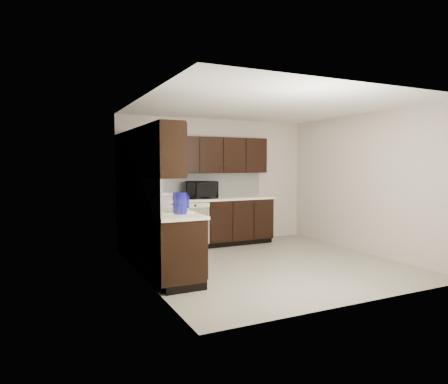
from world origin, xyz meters
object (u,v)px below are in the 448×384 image
object	(u,v)px
sink	(167,215)
toaster_oven	(134,195)
microwave	(202,190)
blue_pitcher	(180,203)
storage_bin	(153,200)

from	to	relation	value
sink	toaster_oven	xyz separation A→B (m)	(-0.07, 1.68, 0.17)
sink	microwave	distance (m)	2.12
toaster_oven	microwave	bearing A→B (deg)	1.50
toaster_oven	blue_pitcher	xyz separation A→B (m)	(0.14, -2.06, 0.03)
sink	blue_pitcher	size ratio (longest dim) A/B	2.91
storage_bin	toaster_oven	bearing A→B (deg)	92.49
storage_bin	microwave	bearing A→B (deg)	40.79
storage_bin	blue_pitcher	world-z (taller)	blue_pitcher
toaster_oven	storage_bin	distance (m)	1.06
sink	blue_pitcher	bearing A→B (deg)	-79.50
toaster_oven	blue_pitcher	bearing A→B (deg)	-85.85
microwave	toaster_oven	xyz separation A→B (m)	(-1.31, -0.03, -0.05)
sink	storage_bin	bearing A→B (deg)	92.11
blue_pitcher	storage_bin	bearing A→B (deg)	106.76
microwave	blue_pitcher	distance (m)	2.39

